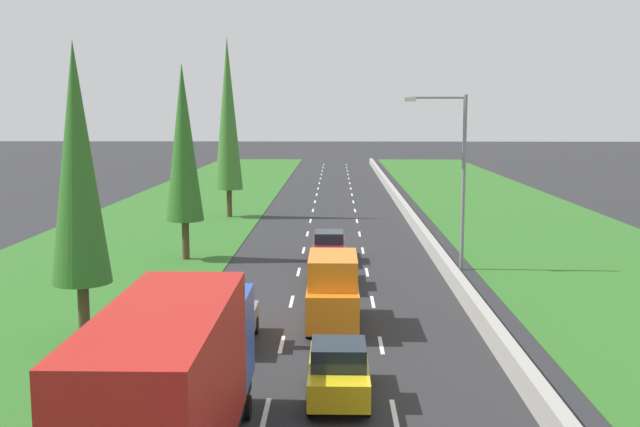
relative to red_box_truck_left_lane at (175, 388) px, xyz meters
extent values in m
plane|color=#28282B|center=(3.34, 42.89, -2.18)|extent=(300.00, 300.00, 0.00)
cube|color=#2D6623|center=(-9.31, 42.89, -2.16)|extent=(14.00, 140.00, 0.04)
cube|color=#2D6623|center=(17.69, 42.89, -2.16)|extent=(14.00, 140.00, 0.04)
cube|color=#9E9B93|center=(9.04, 42.89, -1.76)|extent=(0.44, 120.00, 0.85)
cube|color=white|center=(1.59, 3.89, -2.18)|extent=(0.14, 2.00, 0.01)
cube|color=white|center=(1.59, 9.89, -2.18)|extent=(0.14, 2.00, 0.01)
cube|color=white|center=(1.59, 15.89, -2.18)|extent=(0.14, 2.00, 0.01)
cube|color=white|center=(1.59, 21.89, -2.18)|extent=(0.14, 2.00, 0.01)
cube|color=white|center=(1.59, 27.89, -2.18)|extent=(0.14, 2.00, 0.01)
cube|color=white|center=(1.59, 33.89, -2.18)|extent=(0.14, 2.00, 0.01)
cube|color=white|center=(1.59, 39.89, -2.18)|extent=(0.14, 2.00, 0.01)
cube|color=white|center=(1.59, 45.89, -2.18)|extent=(0.14, 2.00, 0.01)
cube|color=white|center=(1.59, 51.89, -2.18)|extent=(0.14, 2.00, 0.01)
cube|color=white|center=(1.59, 57.89, -2.18)|extent=(0.14, 2.00, 0.01)
cube|color=white|center=(1.59, 63.89, -2.18)|extent=(0.14, 2.00, 0.01)
cube|color=white|center=(1.59, 69.89, -2.18)|extent=(0.14, 2.00, 0.01)
cube|color=white|center=(1.59, 75.89, -2.18)|extent=(0.14, 2.00, 0.01)
cube|color=white|center=(1.59, 81.89, -2.18)|extent=(0.14, 2.00, 0.01)
cube|color=white|center=(1.59, 87.89, -2.18)|extent=(0.14, 2.00, 0.01)
cube|color=white|center=(1.59, 93.89, -2.18)|extent=(0.14, 2.00, 0.01)
cube|color=white|center=(1.59, 99.89, -2.18)|extent=(0.14, 2.00, 0.01)
cube|color=white|center=(5.09, 3.89, -2.18)|extent=(0.14, 2.00, 0.01)
cube|color=white|center=(5.09, 9.89, -2.18)|extent=(0.14, 2.00, 0.01)
cube|color=white|center=(5.09, 15.89, -2.18)|extent=(0.14, 2.00, 0.01)
cube|color=white|center=(5.09, 21.89, -2.18)|extent=(0.14, 2.00, 0.01)
cube|color=white|center=(5.09, 27.89, -2.18)|extent=(0.14, 2.00, 0.01)
cube|color=white|center=(5.09, 33.89, -2.18)|extent=(0.14, 2.00, 0.01)
cube|color=white|center=(5.09, 39.89, -2.18)|extent=(0.14, 2.00, 0.01)
cube|color=white|center=(5.09, 45.89, -2.18)|extent=(0.14, 2.00, 0.01)
cube|color=white|center=(5.09, 51.89, -2.18)|extent=(0.14, 2.00, 0.01)
cube|color=white|center=(5.09, 57.89, -2.18)|extent=(0.14, 2.00, 0.01)
cube|color=white|center=(5.09, 63.89, -2.18)|extent=(0.14, 2.00, 0.01)
cube|color=white|center=(5.09, 69.89, -2.18)|extent=(0.14, 2.00, 0.01)
cube|color=white|center=(5.09, 75.89, -2.18)|extent=(0.14, 2.00, 0.01)
cube|color=white|center=(5.09, 81.89, -2.18)|extent=(0.14, 2.00, 0.01)
cube|color=white|center=(5.09, 87.89, -2.18)|extent=(0.14, 2.00, 0.01)
cube|color=white|center=(5.09, 93.89, -2.18)|extent=(0.14, 2.00, 0.01)
cube|color=white|center=(5.09, 99.89, -2.18)|extent=(0.14, 2.00, 0.01)
cube|color=#1E47B7|center=(0.00, 3.80, -0.05)|extent=(2.40, 2.20, 2.50)
cube|color=#B21E19|center=(0.00, -0.90, 0.35)|extent=(2.44, 7.20, 3.30)
cylinder|color=black|center=(-1.12, 3.50, -1.86)|extent=(0.22, 0.64, 0.64)
cylinder|color=black|center=(1.12, 3.50, -1.86)|extent=(0.22, 0.64, 0.64)
cube|color=slate|center=(-0.24, 9.95, -1.48)|extent=(1.68, 3.90, 0.76)
cube|color=#19232D|center=(-0.24, 9.65, -0.78)|extent=(1.52, 1.60, 0.64)
cylinder|color=black|center=(-1.00, 11.16, -1.86)|extent=(0.22, 0.64, 0.64)
cylinder|color=black|center=(0.52, 11.16, -1.86)|extent=(0.22, 0.64, 0.64)
cylinder|color=black|center=(-1.00, 8.74, -1.86)|extent=(0.22, 0.64, 0.64)
cylinder|color=black|center=(0.52, 8.74, -1.86)|extent=(0.22, 0.64, 0.64)
cube|color=yellow|center=(3.57, 5.01, -1.48)|extent=(1.68, 3.90, 0.76)
cube|color=#19232D|center=(3.57, 4.71, -0.78)|extent=(1.52, 1.60, 0.64)
cylinder|color=black|center=(2.81, 6.22, -1.86)|extent=(0.22, 0.64, 0.64)
cylinder|color=black|center=(4.33, 6.22, -1.86)|extent=(0.22, 0.64, 0.64)
cylinder|color=black|center=(2.81, 3.80, -1.86)|extent=(0.22, 0.64, 0.64)
cylinder|color=black|center=(4.33, 3.80, -1.86)|extent=(0.22, 0.64, 0.64)
cube|color=orange|center=(3.38, 12.24, -1.16)|extent=(1.90, 4.90, 1.40)
cube|color=orange|center=(3.38, 11.94, 0.09)|extent=(1.80, 3.10, 1.10)
cylinder|color=black|center=(2.51, 13.76, -1.86)|extent=(0.22, 0.64, 0.64)
cylinder|color=black|center=(4.25, 13.76, -1.86)|extent=(0.22, 0.64, 0.64)
cylinder|color=black|center=(2.51, 10.73, -1.86)|extent=(0.22, 0.64, 0.64)
cylinder|color=black|center=(4.25, 10.73, -1.86)|extent=(0.22, 0.64, 0.64)
cube|color=orange|center=(3.17, 19.00, -1.50)|extent=(1.76, 4.50, 0.72)
cube|color=#19232D|center=(3.17, 18.85, -0.84)|extent=(1.56, 1.90, 0.60)
cylinder|color=black|center=(2.37, 20.39, -1.86)|extent=(0.22, 0.64, 0.64)
cylinder|color=black|center=(3.97, 20.39, -1.86)|extent=(0.22, 0.64, 0.64)
cylinder|color=black|center=(2.37, 17.60, -1.86)|extent=(0.22, 0.64, 0.64)
cylinder|color=black|center=(3.97, 17.60, -1.86)|extent=(0.22, 0.64, 0.64)
cube|color=maroon|center=(3.13, 24.94, -1.50)|extent=(1.76, 4.50, 0.72)
cube|color=#19232D|center=(3.13, 24.79, -0.84)|extent=(1.56, 1.90, 0.60)
cylinder|color=black|center=(2.33, 26.34, -1.86)|extent=(0.22, 0.64, 0.64)
cylinder|color=black|center=(3.93, 26.34, -1.86)|extent=(0.22, 0.64, 0.64)
cylinder|color=black|center=(2.33, 23.55, -1.86)|extent=(0.22, 0.64, 0.64)
cylinder|color=black|center=(3.93, 23.55, -1.86)|extent=(0.22, 0.64, 0.64)
cylinder|color=#4C3823|center=(-5.38, 9.90, -1.08)|extent=(0.40, 0.40, 2.20)
cone|color=#2D6623|center=(-5.38, 9.90, 4.19)|extent=(2.06, 2.06, 8.36)
cylinder|color=#4C3823|center=(-4.82, 25.00, -1.08)|extent=(0.40, 0.40, 2.20)
cone|color=#2D6623|center=(-4.82, 25.00, 4.30)|extent=(2.07, 2.07, 8.56)
cylinder|color=#4C3823|center=(-4.79, 41.80, -1.08)|extent=(0.41, 0.41, 2.20)
cone|color=#3D752D|center=(-4.79, 41.80, 5.80)|extent=(2.14, 2.14, 11.57)
cylinder|color=gray|center=(10.01, 22.65, 2.32)|extent=(0.20, 0.20, 9.00)
cylinder|color=gray|center=(8.61, 22.65, 6.67)|extent=(2.80, 0.12, 0.12)
cube|color=silver|center=(7.21, 22.65, 6.57)|extent=(0.60, 0.28, 0.20)
camera|label=1|loc=(3.48, -15.38, 5.93)|focal=41.78mm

